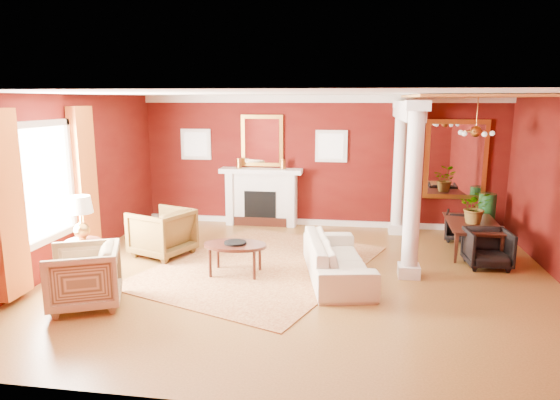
% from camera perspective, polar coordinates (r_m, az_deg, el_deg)
% --- Properties ---
extents(ground, '(8.00, 8.00, 0.00)m').
position_cam_1_polar(ground, '(8.12, 2.51, -8.84)').
color(ground, brown).
rests_on(ground, ground).
extents(room_shell, '(8.04, 7.04, 2.92)m').
position_cam_1_polar(room_shell, '(7.66, 2.64, 5.46)').
color(room_shell, '#55120B').
rests_on(room_shell, ground).
extents(fireplace, '(1.85, 0.42, 1.29)m').
position_cam_1_polar(fireplace, '(11.31, -2.15, 0.38)').
color(fireplace, white).
rests_on(fireplace, ground).
extents(overmantel_mirror, '(0.95, 0.07, 1.15)m').
position_cam_1_polar(overmantel_mirror, '(11.27, -2.06, 6.78)').
color(overmantel_mirror, gold).
rests_on(overmantel_mirror, fireplace).
extents(flank_window_left, '(0.70, 0.07, 0.70)m').
position_cam_1_polar(flank_window_left, '(11.68, -9.58, 6.30)').
color(flank_window_left, white).
rests_on(flank_window_left, room_shell).
extents(flank_window_right, '(0.70, 0.07, 0.70)m').
position_cam_1_polar(flank_window_right, '(11.10, 5.88, 6.14)').
color(flank_window_right, white).
rests_on(flank_window_right, room_shell).
extents(left_window, '(0.21, 2.55, 2.60)m').
position_cam_1_polar(left_window, '(8.53, -24.88, 1.00)').
color(left_window, white).
rests_on(left_window, room_shell).
extents(column_front, '(0.36, 0.36, 2.80)m').
position_cam_1_polar(column_front, '(8.04, 14.97, 1.12)').
color(column_front, white).
rests_on(column_front, ground).
extents(column_back, '(0.36, 0.36, 2.80)m').
position_cam_1_polar(column_back, '(10.70, 13.50, 3.68)').
color(column_back, white).
rests_on(column_back, ground).
extents(header_beam, '(0.30, 3.20, 0.32)m').
position_cam_1_polar(header_beam, '(9.52, 14.35, 9.93)').
color(header_beam, white).
rests_on(header_beam, column_front).
extents(amber_ceiling, '(2.30, 3.40, 0.04)m').
position_cam_1_polar(amber_ceiling, '(9.54, 21.52, 11.00)').
color(amber_ceiling, '#DC9040').
rests_on(amber_ceiling, room_shell).
extents(dining_mirror, '(1.30, 0.07, 1.70)m').
position_cam_1_polar(dining_mirror, '(11.29, 19.44, 4.37)').
color(dining_mirror, gold).
rests_on(dining_mirror, room_shell).
extents(chandelier, '(0.60, 0.62, 0.75)m').
position_cam_1_polar(chandelier, '(9.62, 21.48, 7.28)').
color(chandelier, '#BE893B').
rests_on(chandelier, room_shell).
extents(crown_trim, '(8.00, 0.08, 0.16)m').
position_cam_1_polar(crown_trim, '(11.07, 4.67, 11.44)').
color(crown_trim, white).
rests_on(crown_trim, room_shell).
extents(base_trim, '(8.00, 0.08, 0.12)m').
position_cam_1_polar(base_trim, '(11.40, 4.45, -2.57)').
color(base_trim, white).
rests_on(base_trim, ground).
extents(rug, '(4.32, 4.92, 0.02)m').
position_cam_1_polar(rug, '(8.64, -2.10, -7.51)').
color(rug, maroon).
rests_on(rug, ground).
extents(sofa, '(1.08, 2.33, 0.88)m').
position_cam_1_polar(sofa, '(8.02, 6.57, -5.86)').
color(sofa, beige).
rests_on(sofa, ground).
extents(armchair_leopard, '(1.15, 1.18, 0.95)m').
position_cam_1_polar(armchair_leopard, '(9.33, -13.34, -3.38)').
color(armchair_leopard, black).
rests_on(armchair_leopard, ground).
extents(armchair_stripe, '(1.15, 1.18, 0.94)m').
position_cam_1_polar(armchair_stripe, '(7.40, -21.52, -7.85)').
color(armchair_stripe, tan).
rests_on(armchair_stripe, ground).
extents(coffee_table, '(1.03, 1.03, 0.52)m').
position_cam_1_polar(coffee_table, '(8.14, -5.14, -5.31)').
color(coffee_table, black).
rests_on(coffee_table, ground).
extents(coffee_book, '(0.14, 0.05, 0.20)m').
position_cam_1_polar(coffee_book, '(8.12, -5.34, -4.31)').
color(coffee_book, black).
rests_on(coffee_book, coffee_table).
extents(side_table, '(0.54, 0.54, 1.34)m').
position_cam_1_polar(side_table, '(8.44, -21.75, -2.63)').
color(side_table, black).
rests_on(side_table, ground).
extents(dining_table, '(0.64, 1.65, 0.91)m').
position_cam_1_polar(dining_table, '(9.96, 21.29, -3.07)').
color(dining_table, black).
rests_on(dining_table, ground).
extents(dining_chair_near, '(0.74, 0.70, 0.72)m').
position_cam_1_polar(dining_chair_near, '(9.19, 22.66, -4.95)').
color(dining_chair_near, black).
rests_on(dining_chair_near, ground).
extents(dining_chair_far, '(0.75, 0.72, 0.66)m').
position_cam_1_polar(dining_chair_far, '(10.72, 20.12, -2.68)').
color(dining_chair_far, black).
rests_on(dining_chair_far, ground).
extents(green_urn, '(0.39, 0.39, 0.93)m').
position_cam_1_polar(green_urn, '(11.18, 22.47, -2.10)').
color(green_urn, '#15431B').
rests_on(green_urn, ground).
extents(potted_plant, '(0.64, 0.69, 0.47)m').
position_cam_1_polar(potted_plant, '(9.75, 21.56, 0.76)').
color(potted_plant, '#26591E').
rests_on(potted_plant, dining_table).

